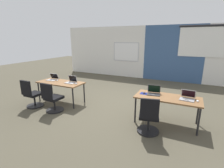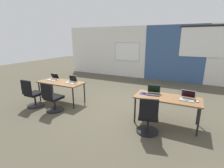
{
  "view_description": "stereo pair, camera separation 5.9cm",
  "coord_description": "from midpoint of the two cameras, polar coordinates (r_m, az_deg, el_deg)",
  "views": [
    {
      "loc": [
        2.17,
        -4.75,
        2.15
      ],
      "look_at": [
        0.09,
        -0.38,
        0.81
      ],
      "focal_mm": 26.47,
      "sensor_mm": 36.0,
      "label": 1
    },
    {
      "loc": [
        2.22,
        -4.72,
        2.15
      ],
      "look_at": [
        0.09,
        -0.38,
        0.81
      ],
      "focal_mm": 26.47,
      "sensor_mm": 36.0,
      "label": 2
    }
  ],
  "objects": [
    {
      "name": "chair_near_left_inner",
      "position": [
        5.27,
        -19.59,
        -5.12
      ],
      "size": [
        0.52,
        0.55,
        0.92
      ],
      "rotation": [
        0.0,
        0.0,
        3.1
      ],
      "color": "black",
      "rests_on": "ground"
    },
    {
      "name": "ground_plane",
      "position": [
        5.64,
        1.2,
        -6.93
      ],
      "size": [
        24.0,
        24.0,
        0.0
      ],
      "color": "#4C4738"
    },
    {
      "name": "laptop_near_left_inner",
      "position": [
        5.67,
        -13.53,
        0.95
      ],
      "size": [
        0.34,
        0.28,
        0.23
      ],
      "rotation": [
        0.0,
        0.0,
        -0.03
      ],
      "color": "#B7B7BC",
      "rests_on": "desk_near_left"
    },
    {
      "name": "back_wall_assembly",
      "position": [
        9.22,
        12.76,
        10.49
      ],
      "size": [
        10.0,
        0.27,
        2.8
      ],
      "color": "silver",
      "rests_on": "ground"
    },
    {
      "name": "laptop_near_right_end",
      "position": [
        4.4,
        24.92,
        -4.32
      ],
      "size": [
        0.36,
        0.35,
        0.22
      ],
      "rotation": [
        0.0,
        0.0,
        -0.1
      ],
      "color": "#9E9EA3",
      "rests_on": "desk_near_right"
    },
    {
      "name": "desk_near_left",
      "position": [
        5.9,
        -16.92,
        0.17
      ],
      "size": [
        1.6,
        0.7,
        0.72
      ],
      "color": "brown",
      "rests_on": "ground"
    },
    {
      "name": "laptop_near_left_end",
      "position": [
        6.26,
        -19.39,
        1.82
      ],
      "size": [
        0.36,
        0.35,
        0.22
      ],
      "rotation": [
        0.0,
        0.0,
        0.09
      ],
      "color": "silver",
      "rests_on": "desk_near_left"
    },
    {
      "name": "laptop_near_right_inner",
      "position": [
        4.51,
        14.49,
        -2.84
      ],
      "size": [
        0.36,
        0.32,
        0.23
      ],
      "rotation": [
        0.0,
        0.0,
        0.13
      ],
      "color": "#333338",
      "rests_on": "desk_near_right"
    },
    {
      "name": "mousepad_near_right_inner",
      "position": [
        4.51,
        11.39,
        -3.29
      ],
      "size": [
        0.22,
        0.19,
        0.0
      ],
      "color": "navy",
      "rests_on": "desk_near_right"
    },
    {
      "name": "mouse_near_left_end",
      "position": [
        6.1,
        -17.92,
        1.31
      ],
      "size": [
        0.08,
        0.11,
        0.03
      ],
      "color": "silver",
      "rests_on": "desk_near_left"
    },
    {
      "name": "chair_near_right_inner",
      "position": [
        3.95,
        12.77,
        -11.63
      ],
      "size": [
        0.53,
        0.58,
        0.92
      ],
      "rotation": [
        0.0,
        0.0,
        3.37
      ],
      "color": "black",
      "rests_on": "ground"
    },
    {
      "name": "desk_near_right",
      "position": [
        4.42,
        18.89,
        -5.1
      ],
      "size": [
        1.6,
        0.7,
        0.72
      ],
      "color": "brown",
      "rests_on": "ground"
    },
    {
      "name": "mouse_near_right_inner",
      "position": [
        4.51,
        11.41,
        -3.07
      ],
      "size": [
        0.08,
        0.11,
        0.03
      ],
      "color": "black",
      "rests_on": "mousepad_near_right_inner"
    },
    {
      "name": "mouse_near_left_inner",
      "position": [
        5.46,
        -11.93,
        0.12
      ],
      "size": [
        0.08,
        0.11,
        0.03
      ],
      "color": "#B2B2B7",
      "rests_on": "desk_near_left"
    },
    {
      "name": "chair_near_left_end",
      "position": [
        5.87,
        -25.47,
        -3.67
      ],
      "size": [
        0.52,
        0.54,
        0.92
      ],
      "rotation": [
        0.0,
        0.0,
        3.13
      ],
      "color": "black",
      "rests_on": "ground"
    },
    {
      "name": "mouse_near_right_end",
      "position": [
        4.36,
        27.76,
        -5.3
      ],
      "size": [
        0.06,
        0.1,
        0.03
      ],
      "color": "silver",
      "rests_on": "desk_near_right"
    }
  ]
}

